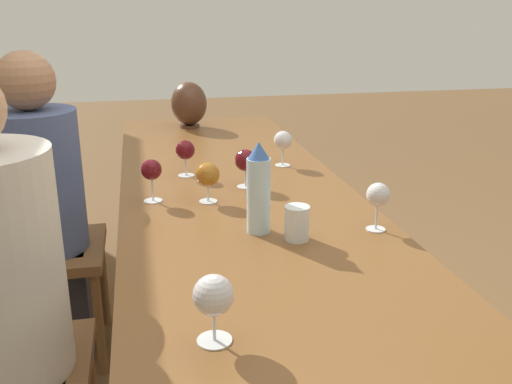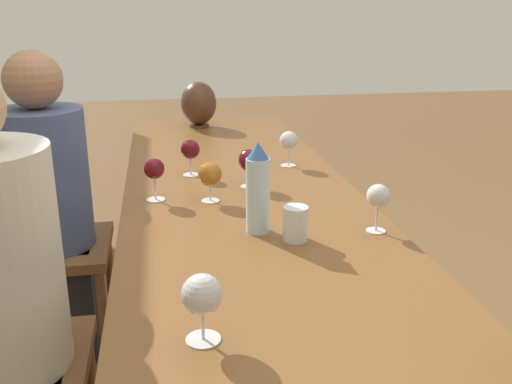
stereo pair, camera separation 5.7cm
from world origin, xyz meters
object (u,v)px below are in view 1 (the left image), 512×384
object	(u,v)px
wine_glass_3	(151,171)
wine_glass_5	(283,141)
water_tumbler	(297,223)
water_bottle	(259,189)
chair_far	(28,244)
wine_glass_6	(246,161)
vase	(189,104)
wine_glass_7	(185,151)
wine_glass_4	(378,196)
person_far	(44,201)
wine_glass_1	(208,175)
wine_glass_2	(213,297)

from	to	relation	value
wine_glass_3	wine_glass_5	xyz separation A→B (m)	(0.34, -0.54, -0.00)
water_tumbler	wine_glass_3	bearing A→B (deg)	42.94
water_bottle	water_tumbler	distance (m)	0.15
water_bottle	chair_far	xyz separation A→B (m)	(0.68, 0.78, -0.39)
wine_glass_6	chair_far	size ratio (longest dim) A/B	0.16
vase	wine_glass_6	size ratio (longest dim) A/B	1.73
wine_glass_7	chair_far	distance (m)	0.72
water_tumbler	wine_glass_4	distance (m)	0.26
water_bottle	person_far	world-z (taller)	person_far
wine_glass_6	vase	bearing A→B (deg)	5.17
wine_glass_3	wine_glass_1	bearing A→B (deg)	-103.52
wine_glass_3	water_bottle	bearing A→B (deg)	-138.83
wine_glass_4	wine_glass_5	distance (m)	0.74
wine_glass_7	water_tumbler	bearing A→B (deg)	-160.09
wine_glass_4	wine_glass_5	size ratio (longest dim) A/B	1.00
wine_glass_2	wine_glass_4	distance (m)	0.73
wine_glass_6	person_far	world-z (taller)	person_far
wine_glass_1	wine_glass_2	size ratio (longest dim) A/B	0.95
wine_glass_2	wine_glass_6	xyz separation A→B (m)	(0.96, -0.25, -0.00)
wine_glass_4	chair_far	world-z (taller)	wine_glass_4
wine_glass_3	wine_glass_4	distance (m)	0.74
wine_glass_5	person_far	bearing A→B (deg)	89.65
water_tumbler	wine_glass_2	xyz separation A→B (m)	(-0.46, 0.30, 0.05)
vase	wine_glass_7	distance (m)	0.91
water_bottle	person_far	size ratio (longest dim) A/B	0.22
vase	chair_far	world-z (taller)	vase
wine_glass_2	wine_glass_7	bearing A→B (deg)	-2.38
wine_glass_3	wine_glass_7	xyz separation A→B (m)	(0.27, -0.14, -0.01)
water_bottle	wine_glass_6	world-z (taller)	water_bottle
wine_glass_2	wine_glass_3	size ratio (longest dim) A/B	0.98
wine_glass_2	wine_glass_6	distance (m)	0.99
vase	water_bottle	bearing A→B (deg)	-177.89
wine_glass_4	vase	bearing A→B (deg)	14.21
vase	wine_glass_5	bearing A→B (deg)	-160.20
wine_glass_2	water_bottle	bearing A→B (deg)	-20.75
wine_glass_3	chair_far	size ratio (longest dim) A/B	0.16
water_bottle	person_far	xyz separation A→B (m)	(0.68, 0.70, -0.22)
wine_glass_2	wine_glass_3	world-z (taller)	wine_glass_3
wine_glass_4	wine_glass_5	xyz separation A→B (m)	(0.73, 0.10, -0.00)
water_tumbler	wine_glass_4	size ratio (longest dim) A/B	0.69
wine_glass_1	wine_glass_7	world-z (taller)	wine_glass_7
water_tumbler	wine_glass_7	bearing A→B (deg)	19.91
wine_glass_5	chair_far	world-z (taller)	wine_glass_5
wine_glass_1	wine_glass_3	distance (m)	0.19
water_tumbler	wine_glass_6	world-z (taller)	wine_glass_6
wine_glass_1	wine_glass_7	size ratio (longest dim) A/B	0.97
wine_glass_5	wine_glass_2	bearing A→B (deg)	159.69
wine_glass_1	water_tumbler	bearing A→B (deg)	-151.16
water_tumbler	wine_glass_2	bearing A→B (deg)	147.08
wine_glass_6	wine_glass_7	bearing A→B (deg)	47.15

